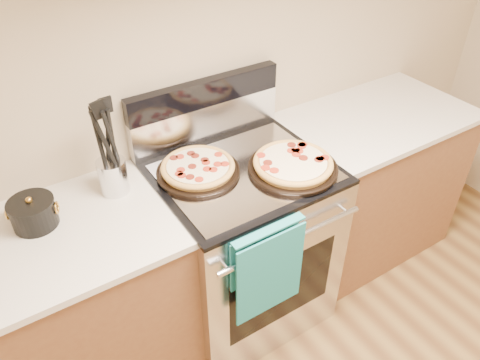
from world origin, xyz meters
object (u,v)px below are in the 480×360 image
pepperoni_pizza_front (293,165)px  saucepan (34,214)px  utensil_crock (113,176)px  pepperoni_pizza_back (198,169)px  range_body (242,245)px

pepperoni_pizza_front → saucepan: (-1.02, 0.26, 0.01)m
pepperoni_pizza_front → saucepan: size_ratio=2.33×
utensil_crock → pepperoni_pizza_back: bearing=-16.1°
range_body → pepperoni_pizza_back: size_ratio=2.54×
range_body → pepperoni_pizza_back: 0.54m
utensil_crock → saucepan: 0.33m
range_body → utensil_crock: (-0.52, 0.17, 0.53)m
pepperoni_pizza_back → utensil_crock: bearing=163.9°
pepperoni_pizza_back → utensil_crock: utensil_crock is taller
saucepan → pepperoni_pizza_back: bearing=-5.3°
range_body → pepperoni_pizza_back: bearing=158.6°
range_body → saucepan: size_ratio=5.42×
pepperoni_pizza_back → pepperoni_pizza_front: bearing=-29.2°
range_body → saucepan: bearing=171.1°
range_body → utensil_crock: bearing=162.0°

